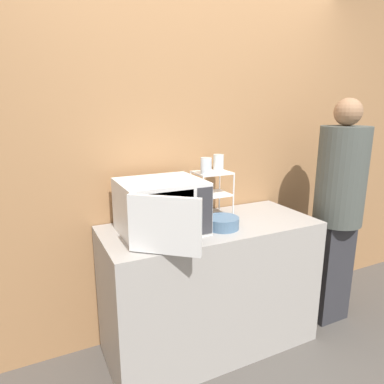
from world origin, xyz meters
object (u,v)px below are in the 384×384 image
dish_rack (212,185)px  bowl (223,223)px  microwave (161,207)px  person (338,202)px  glass_front_left (206,166)px  glass_back_right (218,162)px

dish_rack → bowl: 0.32m
microwave → dish_rack: microwave is taller
dish_rack → person: size_ratio=0.19×
microwave → dish_rack: size_ratio=2.15×
glass_front_left → glass_back_right: (0.15, 0.10, 0.00)m
dish_rack → glass_back_right: glass_back_right is taller
microwave → dish_rack: (0.44, 0.15, 0.07)m
microwave → bowl: microwave is taller
glass_front_left → person: (0.99, -0.25, -0.31)m
dish_rack → person: 0.98m
dish_rack → person: (0.92, -0.30, -0.16)m
bowl → microwave: bearing=164.5°
bowl → person: 0.98m
microwave → person: bearing=-6.3°
glass_back_right → person: (0.84, -0.35, -0.31)m
microwave → person: size_ratio=0.40×
glass_front_left → person: 1.07m
dish_rack → glass_back_right: (0.08, 0.05, 0.15)m
dish_rack → bowl: (-0.06, -0.25, -0.19)m
bowl → dish_rack: bearing=76.5°
dish_rack → bowl: bearing=-103.5°
microwave → dish_rack: 0.47m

